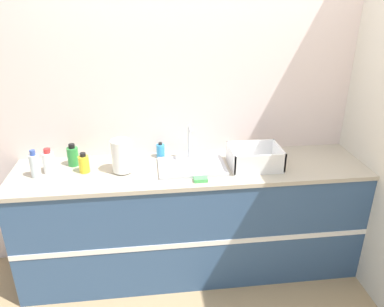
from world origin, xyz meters
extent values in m
plane|color=tan|center=(0.00, 0.00, 0.00)|extent=(12.00, 12.00, 0.00)
cube|color=silver|center=(0.00, 0.60, 1.30)|extent=(4.90, 0.06, 2.60)
cube|color=beige|center=(1.28, 0.28, 1.30)|extent=(0.06, 2.57, 2.60)
cube|color=#33517A|center=(0.00, 0.28, 0.43)|extent=(2.50, 0.57, 0.85)
cube|color=white|center=(0.00, 0.00, 0.43)|extent=(2.50, 0.01, 0.04)
cube|color=#B2A893|center=(0.00, 0.28, 0.87)|extent=(2.52, 0.59, 0.03)
cube|color=silver|center=(0.00, 0.28, 0.89)|extent=(0.47, 0.33, 0.02)
cylinder|color=silver|center=(0.00, 0.42, 1.02)|extent=(0.02, 0.02, 0.24)
cylinder|color=silver|center=(0.00, 0.36, 1.14)|extent=(0.02, 0.12, 0.02)
cylinder|color=#4C4C51|center=(-0.48, 0.27, 0.89)|extent=(0.10, 0.10, 0.01)
cylinder|color=white|center=(-0.48, 0.27, 1.01)|extent=(0.13, 0.13, 0.23)
cube|color=white|center=(0.45, 0.25, 0.89)|extent=(0.36, 0.28, 0.01)
cube|color=white|center=(0.45, 0.11, 0.96)|extent=(0.36, 0.01, 0.13)
cube|color=white|center=(0.45, 0.38, 0.96)|extent=(0.36, 0.01, 0.13)
cube|color=white|center=(0.27, 0.25, 0.96)|extent=(0.01, 0.28, 0.13)
cube|color=white|center=(0.62, 0.25, 0.96)|extent=(0.01, 0.28, 0.13)
cylinder|color=white|center=(-0.98, 0.32, 0.96)|extent=(0.08, 0.08, 0.15)
cylinder|color=red|center=(-0.98, 0.32, 1.05)|extent=(0.04, 0.04, 0.03)
cylinder|color=#2D8C3D|center=(-0.84, 0.42, 0.95)|extent=(0.08, 0.08, 0.13)
cylinder|color=black|center=(-0.84, 0.42, 1.03)|extent=(0.04, 0.04, 0.03)
cylinder|color=yellow|center=(-0.74, 0.30, 0.94)|extent=(0.07, 0.07, 0.12)
cylinder|color=black|center=(-0.74, 0.30, 1.01)|extent=(0.04, 0.04, 0.03)
cylinder|color=silver|center=(-1.06, 0.27, 0.96)|extent=(0.06, 0.06, 0.16)
cylinder|color=#334C9E|center=(-1.06, 0.27, 1.06)|extent=(0.04, 0.04, 0.04)
cylinder|color=#338CCC|center=(-0.21, 0.48, 0.93)|extent=(0.06, 0.06, 0.10)
cylinder|color=black|center=(-0.21, 0.48, 0.99)|extent=(0.03, 0.03, 0.02)
cube|color=#4CB259|center=(0.03, 0.07, 0.90)|extent=(0.09, 0.06, 0.02)
camera|label=1|loc=(-0.29, -2.09, 2.06)|focal=35.00mm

